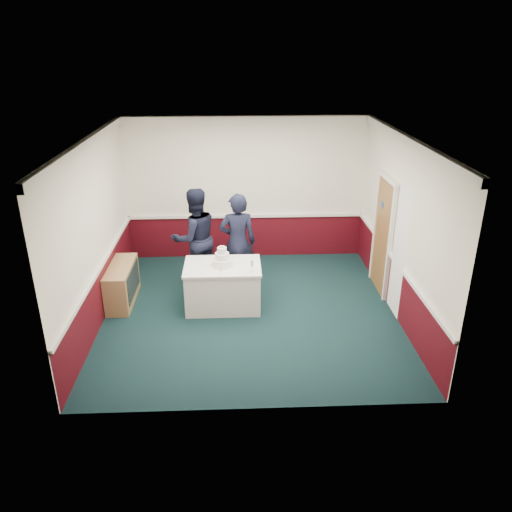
{
  "coord_description": "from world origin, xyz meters",
  "views": [
    {
      "loc": [
        -0.24,
        -7.61,
        4.34
      ],
      "look_at": [
        0.1,
        -0.1,
        1.1
      ],
      "focal_mm": 35.0,
      "sensor_mm": 36.0,
      "label": 1
    }
  ],
  "objects_px": {
    "wedding_cake": "(222,259)",
    "champagne_flute": "(252,264)",
    "cake_knife": "(220,270)",
    "cake_table": "(223,285)",
    "person_man": "(195,238)",
    "person_woman": "(238,242)",
    "sideboard": "(122,284)"
  },
  "relations": [
    {
      "from": "cake_table",
      "to": "cake_knife",
      "type": "height_order",
      "value": "cake_knife"
    },
    {
      "from": "champagne_flute",
      "to": "person_woman",
      "type": "distance_m",
      "value": 1.01
    },
    {
      "from": "sideboard",
      "to": "person_man",
      "type": "bearing_deg",
      "value": 27.24
    },
    {
      "from": "champagne_flute",
      "to": "person_man",
      "type": "height_order",
      "value": "person_man"
    },
    {
      "from": "cake_knife",
      "to": "person_man",
      "type": "xyz_separation_m",
      "value": [
        -0.49,
        1.1,
        0.16
      ]
    },
    {
      "from": "sideboard",
      "to": "wedding_cake",
      "type": "height_order",
      "value": "wedding_cake"
    },
    {
      "from": "cake_knife",
      "to": "champagne_flute",
      "type": "height_order",
      "value": "champagne_flute"
    },
    {
      "from": "champagne_flute",
      "to": "person_woman",
      "type": "height_order",
      "value": "person_woman"
    },
    {
      "from": "sideboard",
      "to": "cake_table",
      "type": "relative_size",
      "value": 0.91
    },
    {
      "from": "cake_table",
      "to": "champagne_flute",
      "type": "height_order",
      "value": "champagne_flute"
    },
    {
      "from": "wedding_cake",
      "to": "champagne_flute",
      "type": "xyz_separation_m",
      "value": [
        0.5,
        -0.28,
        0.03
      ]
    },
    {
      "from": "cake_table",
      "to": "sideboard",
      "type": "bearing_deg",
      "value": 172.41
    },
    {
      "from": "cake_table",
      "to": "cake_knife",
      "type": "bearing_deg",
      "value": -98.53
    },
    {
      "from": "person_woman",
      "to": "cake_knife",
      "type": "bearing_deg",
      "value": 68.71
    },
    {
      "from": "champagne_flute",
      "to": "person_man",
      "type": "xyz_separation_m",
      "value": [
        -1.02,
        1.18,
        0.03
      ]
    },
    {
      "from": "person_woman",
      "to": "cake_table",
      "type": "bearing_deg",
      "value": 66.03
    },
    {
      "from": "sideboard",
      "to": "champagne_flute",
      "type": "relative_size",
      "value": 5.85
    },
    {
      "from": "sideboard",
      "to": "person_woman",
      "type": "relative_size",
      "value": 0.64
    },
    {
      "from": "cake_knife",
      "to": "champagne_flute",
      "type": "xyz_separation_m",
      "value": [
        0.53,
        -0.08,
        0.14
      ]
    },
    {
      "from": "cake_knife",
      "to": "cake_table",
      "type": "bearing_deg",
      "value": 77.06
    },
    {
      "from": "cake_table",
      "to": "champagne_flute",
      "type": "distance_m",
      "value": 0.78
    },
    {
      "from": "sideboard",
      "to": "champagne_flute",
      "type": "xyz_separation_m",
      "value": [
        2.31,
        -0.52,
        0.58
      ]
    },
    {
      "from": "cake_table",
      "to": "person_woman",
      "type": "xyz_separation_m",
      "value": [
        0.27,
        0.7,
        0.53
      ]
    },
    {
      "from": "sideboard",
      "to": "person_woman",
      "type": "bearing_deg",
      "value": 12.54
    },
    {
      "from": "cake_knife",
      "to": "champagne_flute",
      "type": "bearing_deg",
      "value": -12.99
    },
    {
      "from": "person_man",
      "to": "wedding_cake",
      "type": "bearing_deg",
      "value": 93.95
    },
    {
      "from": "sideboard",
      "to": "person_woman",
      "type": "xyz_separation_m",
      "value": [
        2.08,
        0.46,
        0.58
      ]
    },
    {
      "from": "wedding_cake",
      "to": "person_woman",
      "type": "bearing_deg",
      "value": 68.72
    },
    {
      "from": "wedding_cake",
      "to": "cake_knife",
      "type": "distance_m",
      "value": 0.23
    },
    {
      "from": "cake_table",
      "to": "wedding_cake",
      "type": "height_order",
      "value": "wedding_cake"
    },
    {
      "from": "wedding_cake",
      "to": "cake_table",
      "type": "bearing_deg",
      "value": -90.0
    },
    {
      "from": "person_man",
      "to": "person_woman",
      "type": "relative_size",
      "value": 1.02
    }
  ]
}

